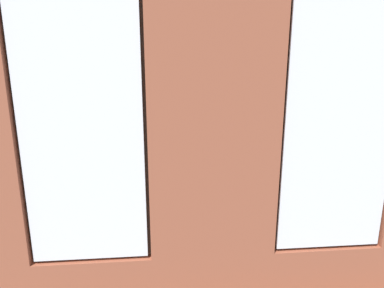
{
  "coord_description": "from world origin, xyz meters",
  "views": [
    {
      "loc": [
        0.45,
        5.22,
        2.36
      ],
      "look_at": [
        0.0,
        0.4,
        1.12
      ],
      "focal_mm": 32.0,
      "sensor_mm": 36.0,
      "label": 1
    }
  ],
  "objects": [
    {
      "name": "potted_plant_near_tv",
      "position": [
        2.16,
        0.38,
        0.77
      ],
      "size": [
        1.01,
        0.92,
        1.41
      ],
      "color": "#47423D",
      "rests_on": "ground_plane"
    },
    {
      "name": "potted_plant_foreground_right",
      "position": [
        2.41,
        -1.77,
        0.66
      ],
      "size": [
        0.67,
        0.67,
        1.03
      ],
      "color": "gray",
      "rests_on": "ground_plane"
    },
    {
      "name": "brick_wall_with_windows",
      "position": [
        0.0,
        2.44,
        1.65
      ],
      "size": [
        6.12,
        0.3,
        3.36
      ],
      "color": "#9E5138",
      "rests_on": "ground_plane"
    },
    {
      "name": "potted_plant_mid_room_small",
      "position": [
        -0.46,
        -1.05,
        0.33
      ],
      "size": [
        0.32,
        0.32,
        0.53
      ],
      "color": "brown",
      "rests_on": "ground_plane"
    },
    {
      "name": "remote_black",
      "position": [
        0.37,
        -0.22,
        0.45
      ],
      "size": [
        0.14,
        0.17,
        0.02
      ],
      "primitive_type": "cube",
      "rotation": [
        0.0,
        0.0,
        2.5
      ],
      "color": "black",
      "rests_on": "coffee_table"
    },
    {
      "name": "remote_silver",
      "position": [
        0.0,
        -0.35,
        0.45
      ],
      "size": [
        0.09,
        0.18,
        0.02
      ],
      "primitive_type": "cube",
      "rotation": [
        0.0,
        0.0,
        2.88
      ],
      "color": "#B2B2B7",
      "rests_on": "coffee_table"
    },
    {
      "name": "ground_plane",
      "position": [
        0.0,
        0.0,
        -0.05
      ],
      "size": [
        6.72,
        5.64,
        0.1
      ],
      "primitive_type": "cube",
      "color": "#99663D"
    },
    {
      "name": "potted_plant_by_left_couch",
      "position": [
        -1.96,
        -1.32,
        0.43
      ],
      "size": [
        0.53,
        0.53,
        0.65
      ],
      "color": "#9E5638",
      "rests_on": "ground_plane"
    },
    {
      "name": "media_console",
      "position": [
        2.71,
        -0.58,
        0.29
      ],
      "size": [
        1.03,
        0.42,
        0.58
      ],
      "primitive_type": "cube",
      "color": "black",
      "rests_on": "ground_plane"
    },
    {
      "name": "potted_plant_between_couches",
      "position": [
        -1.47,
        1.74,
        0.58
      ],
      "size": [
        0.57,
        0.57,
        0.86
      ],
      "color": "brown",
      "rests_on": "ground_plane"
    },
    {
      "name": "papasan_chair",
      "position": [
        0.01,
        -1.53,
        0.43
      ],
      "size": [
        1.05,
        1.05,
        0.67
      ],
      "color": "olive",
      "rests_on": "ground_plane"
    },
    {
      "name": "coffee_table",
      "position": [
        0.0,
        -0.35,
        0.39
      ],
      "size": [
        1.23,
        0.84,
        0.44
      ],
      "color": "olive",
      "rests_on": "ground_plane"
    },
    {
      "name": "candle_jar",
      "position": [
        -0.33,
        -0.5,
        0.5
      ],
      "size": [
        0.08,
        0.08,
        0.11
      ],
      "primitive_type": "cylinder",
      "color": "#B7333D",
      "rests_on": "coffee_table"
    },
    {
      "name": "tv_flatscreen",
      "position": [
        2.71,
        -0.58,
        0.89
      ],
      "size": [
        0.91,
        0.2,
        0.62
      ],
      "color": "black",
      "rests_on": "media_console"
    },
    {
      "name": "couch_left",
      "position": [
        -2.36,
        0.01,
        0.33
      ],
      "size": [
        0.97,
        1.8,
        0.8
      ],
      "rotation": [
        0.0,
        0.0,
        1.63
      ],
      "color": "black",
      "rests_on": "ground_plane"
    },
    {
      "name": "couch_by_window",
      "position": [
        -0.02,
        1.79,
        0.33
      ],
      "size": [
        2.01,
        0.87,
        0.8
      ],
      "color": "black",
      "rests_on": "ground_plane"
    },
    {
      "name": "cup_ceramic",
      "position": [
        0.16,
        -0.45,
        0.49
      ],
      "size": [
        0.07,
        0.07,
        0.09
      ],
      "primitive_type": "cylinder",
      "color": "#4C4C51",
      "rests_on": "coffee_table"
    }
  ]
}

